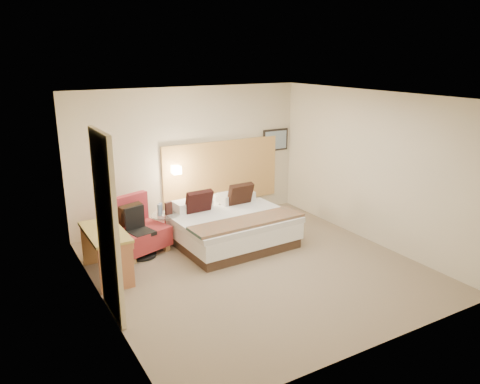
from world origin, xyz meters
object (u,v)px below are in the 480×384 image
bed (228,225)px  lounge_chair (135,231)px  desk_chair (140,237)px  desk (107,240)px  side_table (166,228)px

bed → lounge_chair: bearing=165.7°
lounge_chair → desk_chair: bearing=-88.2°
bed → desk: (-2.24, -0.29, 0.27)m
desk_chair → desk: bearing=-145.0°
side_table → desk_chair: 0.60m
lounge_chair → desk_chair: lounge_chair is taller
lounge_chair → desk: bearing=-132.9°
side_table → desk_chair: desk_chair is taller
side_table → desk: bearing=-150.0°
bed → desk_chair: bearing=173.9°
desk → desk_chair: bearing=35.0°
desk → desk_chair: (0.65, 0.46, -0.24)m
bed → desk_chair: bed is taller
bed → desk_chair: size_ratio=2.48×
desk → lounge_chair: bearing=47.1°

